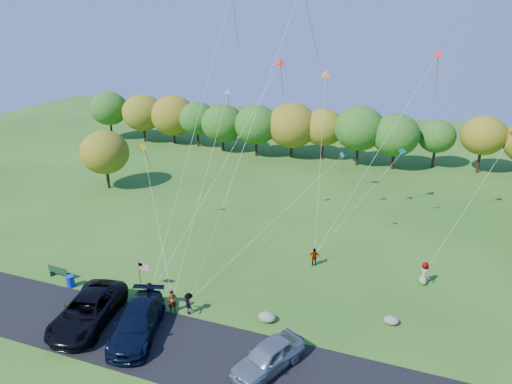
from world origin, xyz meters
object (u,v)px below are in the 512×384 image
minivan_silver (268,357)px  flyer_c (189,303)px  flyer_a (172,301)px  trash_barrel (71,281)px  flyer_e (424,273)px  park_bench (59,272)px  minivan_navy (137,323)px  flyer_d (314,257)px  flyer_b (150,295)px  minivan_dark (87,311)px

minivan_silver → flyer_c: size_ratio=3.08×
flyer_a → trash_barrel: (-8.92, 0.10, -0.39)m
flyer_e → trash_barrel: flyer_e is taller
flyer_a → park_bench: (-10.65, 0.79, -0.30)m
trash_barrel → minivan_navy: bearing=-21.0°
minivan_silver → flyer_a: (-8.02, 2.99, -0.06)m
flyer_e → trash_barrel: 27.10m
minivan_navy → flyer_e: (17.29, 12.70, -0.04)m
minivan_silver → flyer_d: size_ratio=3.16×
flyer_d → flyer_c: bearing=35.8°
flyer_b → flyer_c: (2.93, 0.21, -0.14)m
minivan_navy → flyer_b: size_ratio=3.32×
minivan_silver → trash_barrel: minivan_silver is taller
minivan_dark → flyer_b: (2.94, 3.06, -0.06)m
minivan_dark → trash_barrel: bearing=132.4°
flyer_c → flyer_a: bearing=51.3°
minivan_silver → trash_barrel: 17.23m
flyer_e → flyer_c: bearing=77.6°
minivan_silver → flyer_b: 10.23m
flyer_a → flyer_c: (1.17, 0.21, -0.04)m
flyer_a → flyer_b: size_ratio=0.89×
trash_barrel → minivan_silver: bearing=-10.3°
minivan_navy → minivan_silver: minivan_navy is taller
minivan_dark → trash_barrel: size_ratio=7.40×
flyer_c → minivan_navy: bearing=98.6°
trash_barrel → minivan_dark: bearing=-36.9°
minivan_dark → flyer_a: size_ratio=4.01×
park_bench → trash_barrel: bearing=-17.9°
flyer_b → flyer_d: 13.55m
minivan_dark → flyer_b: bearing=35.4°
minivan_dark → flyer_b: size_ratio=3.58×
flyer_e → park_bench: (-27.07, -8.92, -0.38)m
minivan_silver → trash_barrel: (-16.94, 3.09, -0.45)m
flyer_a → flyer_b: (-1.76, 0.00, 0.10)m
minivan_silver → flyer_b: size_ratio=2.62×
minivan_silver → flyer_a: size_ratio=2.93×
flyer_d → flyer_b: bearing=26.3°
minivan_dark → flyer_d: minivan_dark is taller
flyer_e → park_bench: flyer_e is taller
trash_barrel → flyer_a: bearing=-0.6°
minivan_dark → trash_barrel: (-4.22, 3.16, -0.55)m
minivan_navy → park_bench: size_ratio=3.38×
minivan_dark → flyer_a: bearing=22.3°
minivan_navy → minivan_dark: bearing=164.1°
flyer_d → trash_barrel: size_ratio=1.72×
minivan_dark → flyer_c: (5.87, 3.27, -0.20)m
minivan_silver → park_bench: 19.06m
minivan_silver → minivan_navy: bearing=-155.1°
park_bench → trash_barrel: park_bench is taller
flyer_b → minivan_silver: bearing=-18.7°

